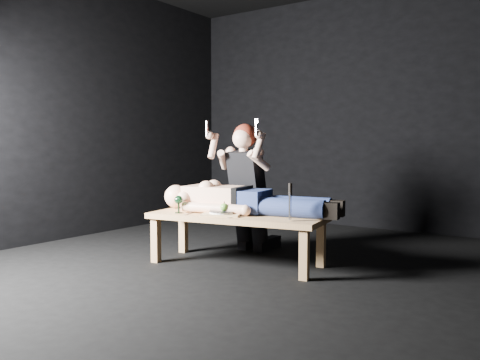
{
  "coord_description": "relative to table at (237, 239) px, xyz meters",
  "views": [
    {
      "loc": [
        2.31,
        -3.67,
        1.06
      ],
      "look_at": [
        -0.2,
        -0.04,
        0.75
      ],
      "focal_mm": 37.38,
      "sensor_mm": 36.0,
      "label": 1
    }
  ],
  "objects": [
    {
      "name": "ground",
      "position": [
        0.2,
        0.09,
        -0.23
      ],
      "size": [
        5.0,
        5.0,
        0.0
      ],
      "primitive_type": "plane",
      "color": "black",
      "rests_on": "ground"
    },
    {
      "name": "back_wall",
      "position": [
        0.2,
        2.59,
        1.27
      ],
      "size": [
        5.0,
        0.0,
        5.0
      ],
      "primitive_type": "plane",
      "rotation": [
        1.57,
        0.0,
        0.0
      ],
      "color": "black",
      "rests_on": "ground"
    },
    {
      "name": "table",
      "position": [
        0.0,
        0.0,
        0.0
      ],
      "size": [
        1.63,
        0.83,
        0.45
      ],
      "primitive_type": "cube",
      "rotation": [
        0.0,
        0.0,
        0.16
      ],
      "color": "tan",
      "rests_on": "ground"
    },
    {
      "name": "lying_man",
      "position": [
        0.03,
        0.13,
        0.37
      ],
      "size": [
        1.73,
        0.77,
        0.28
      ],
      "primitive_type": null,
      "rotation": [
        0.0,
        0.0,
        0.16
      ],
      "color": "#F6C097",
      "rests_on": "table"
    },
    {
      "name": "kneeling_woman",
      "position": [
        -0.21,
        0.54,
        0.43
      ],
      "size": [
        0.7,
        0.78,
        1.3
      ],
      "primitive_type": null,
      "rotation": [
        0.0,
        0.0,
        0.0
      ],
      "color": "black",
      "rests_on": "ground"
    },
    {
      "name": "serving_tray",
      "position": [
        -0.06,
        -0.14,
        0.24
      ],
      "size": [
        0.4,
        0.35,
        0.02
      ],
      "primitive_type": "cube",
      "rotation": [
        0.0,
        0.0,
        0.4
      ],
      "color": "tan",
      "rests_on": "table"
    },
    {
      "name": "plate",
      "position": [
        -0.06,
        -0.14,
        0.25
      ],
      "size": [
        0.29,
        0.29,
        0.02
      ],
      "primitive_type": "cylinder",
      "rotation": [
        0.0,
        0.0,
        0.4
      ],
      "color": "white",
      "rests_on": "serving_tray"
    },
    {
      "name": "apple",
      "position": [
        -0.04,
        -0.13,
        0.3
      ],
      "size": [
        0.07,
        0.07,
        0.07
      ],
      "primitive_type": "sphere",
      "color": "#4C8E28",
      "rests_on": "plate"
    },
    {
      "name": "goblet",
      "position": [
        -0.47,
        -0.23,
        0.3
      ],
      "size": [
        0.09,
        0.09,
        0.16
      ],
      "primitive_type": null,
      "rotation": [
        0.0,
        0.0,
        0.16
      ],
      "color": "black",
      "rests_on": "table"
    },
    {
      "name": "fork_flat",
      "position": [
        -0.36,
        -0.23,
        0.23
      ],
      "size": [
        0.06,
        0.16,
        0.01
      ],
      "primitive_type": "cube",
      "rotation": [
        0.0,
        0.0,
        0.29
      ],
      "color": "#B2B2B7",
      "rests_on": "table"
    },
    {
      "name": "knife_flat",
      "position": [
        0.1,
        -0.16,
        0.23
      ],
      "size": [
        0.06,
        0.16,
        0.01
      ],
      "primitive_type": "cube",
      "rotation": [
        0.0,
        0.0,
        -0.27
      ],
      "color": "#B2B2B7",
      "rests_on": "table"
    },
    {
      "name": "spoon_flat",
      "position": [
        0.08,
        -0.07,
        0.23
      ],
      "size": [
        0.11,
        0.14,
        0.01
      ],
      "primitive_type": "cube",
      "rotation": [
        0.0,
        0.0,
        0.67
      ],
      "color": "#B2B2B7",
      "rests_on": "table"
    },
    {
      "name": "carving_knife",
      "position": [
        0.58,
        -0.08,
        0.38
      ],
      "size": [
        0.05,
        0.05,
        0.31
      ],
      "primitive_type": null,
      "rotation": [
        0.0,
        0.0,
        0.16
      ],
      "color": "#B2B2B7",
      "rests_on": "table"
    }
  ]
}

